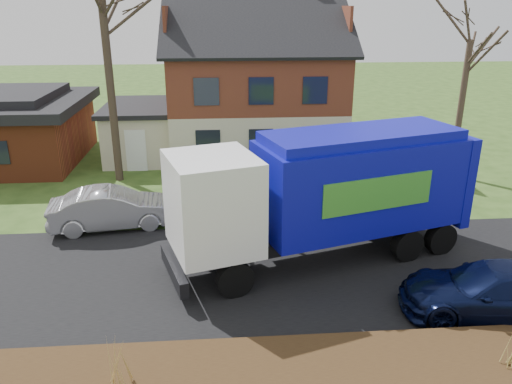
{
  "coord_description": "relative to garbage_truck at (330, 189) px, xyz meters",
  "views": [
    {
      "loc": [
        -0.08,
        -13.59,
        7.82
      ],
      "look_at": [
        1.16,
        2.5,
        1.77
      ],
      "focal_mm": 35.0,
      "sensor_mm": 36.0,
      "label": 1
    }
  ],
  "objects": [
    {
      "name": "ground",
      "position": [
        -3.38,
        -0.89,
        -2.42
      ],
      "size": [
        120.0,
        120.0,
        0.0
      ],
      "primitive_type": "plane",
      "color": "#2B4717",
      "rests_on": "ground"
    },
    {
      "name": "road",
      "position": [
        -3.38,
        -0.89,
        -2.41
      ],
      "size": [
        80.0,
        7.0,
        0.02
      ],
      "primitive_type": "cube",
      "color": "black",
      "rests_on": "ground"
    },
    {
      "name": "main_house",
      "position": [
        -1.89,
        13.02,
        1.61
      ],
      "size": [
        12.95,
        8.95,
        9.26
      ],
      "color": "beige",
      "rests_on": "ground"
    },
    {
      "name": "garbage_truck",
      "position": [
        0.0,
        0.0,
        0.0
      ],
      "size": [
        10.13,
        5.35,
        4.2
      ],
      "rotation": [
        0.0,
        0.0,
        0.29
      ],
      "color": "black",
      "rests_on": "ground"
    },
    {
      "name": "silver_sedan",
      "position": [
        -7.46,
        2.99,
        -1.67
      ],
      "size": [
        4.74,
        2.27,
        1.5
      ],
      "primitive_type": "imported",
      "rotation": [
        0.0,
        0.0,
        1.73
      ],
      "color": "#B2B4BB",
      "rests_on": "ground"
    },
    {
      "name": "navy_wagon",
      "position": [
        3.77,
        -3.54,
        -1.7
      ],
      "size": [
        5.22,
        2.82,
        1.44
      ],
      "primitive_type": "imported",
      "rotation": [
        0.0,
        0.0,
        -1.74
      ],
      "color": "black",
      "rests_on": "ground"
    },
    {
      "name": "tree_front_east",
      "position": [
        7.87,
        7.89,
        5.02
      ],
      "size": [
        3.3,
        3.3,
        9.15
      ],
      "color": "#453429",
      "rests_on": "ground"
    },
    {
      "name": "grass_clump_mid",
      "position": [
        -5.66,
        -5.88,
        -1.58
      ],
      "size": [
        0.39,
        0.32,
        1.09
      ],
      "color": "tan",
      "rests_on": "mulch_verge"
    }
  ]
}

